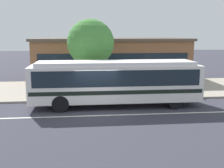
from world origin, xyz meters
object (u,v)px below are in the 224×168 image
transit_bus (116,80)px  pedestrian_waiting_near_sign (110,80)px  pedestrian_walking_along_curb (185,79)px  street_tree_near_stop (91,43)px  bus_stop_sign (170,75)px

transit_bus → pedestrian_waiting_near_sign: size_ratio=6.30×
transit_bus → pedestrian_walking_along_curb: 6.29m
pedestrian_waiting_near_sign → street_tree_near_stop: street_tree_near_stop is taller
bus_stop_sign → pedestrian_waiting_near_sign: bearing=159.5°
pedestrian_walking_along_curb → street_tree_near_stop: 7.64m
bus_stop_sign → street_tree_near_stop: size_ratio=0.43×
pedestrian_walking_along_curb → street_tree_near_stop: size_ratio=0.32×
pedestrian_waiting_near_sign → street_tree_near_stop: (-1.40, 0.51, 2.77)m
pedestrian_waiting_near_sign → pedestrian_walking_along_curb: bearing=-6.6°
street_tree_near_stop → transit_bus: bearing=-70.0°
transit_bus → street_tree_near_stop: (-1.45, 3.97, 2.20)m
transit_bus → bus_stop_sign: bearing=25.0°
bus_stop_sign → street_tree_near_stop: (-5.55, 2.06, 2.23)m
pedestrian_walking_along_curb → street_tree_near_stop: bearing=170.6°
pedestrian_waiting_near_sign → street_tree_near_stop: bearing=160.1°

